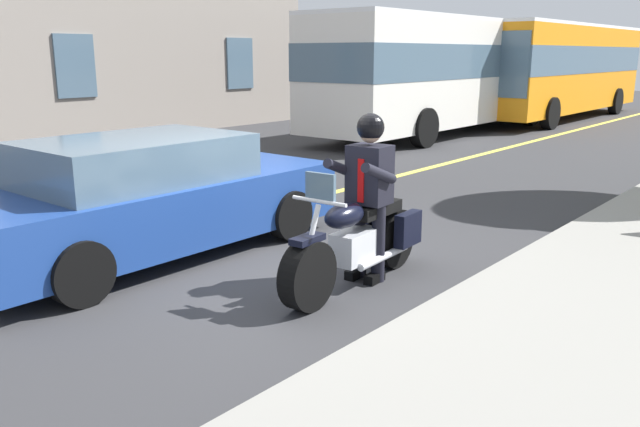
{
  "coord_description": "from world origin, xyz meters",
  "views": [
    {
      "loc": [
        4.92,
        4.76,
        2.32
      ],
      "look_at": [
        0.08,
        0.71,
        0.75
      ],
      "focal_mm": 36.29,
      "sensor_mm": 36.0,
      "label": 1
    }
  ],
  "objects_px": {
    "car_silver": "(148,197)",
    "bus_near": "(558,66)",
    "motorcycle_main": "(358,242)",
    "rider_main": "(369,183)",
    "bus_far": "(447,69)"
  },
  "relations": [
    {
      "from": "car_silver",
      "to": "bus_near",
      "type": "bearing_deg",
      "value": -172.78
    },
    {
      "from": "motorcycle_main",
      "to": "rider_main",
      "type": "relative_size",
      "value": 1.27
    },
    {
      "from": "rider_main",
      "to": "bus_far",
      "type": "xyz_separation_m",
      "value": [
        -12.1,
        -5.87,
        0.84
      ]
    },
    {
      "from": "bus_near",
      "to": "motorcycle_main",
      "type": "bearing_deg",
      "value": 14.88
    },
    {
      "from": "motorcycle_main",
      "to": "bus_near",
      "type": "relative_size",
      "value": 0.2
    },
    {
      "from": "bus_near",
      "to": "car_silver",
      "type": "relative_size",
      "value": 2.4
    },
    {
      "from": "rider_main",
      "to": "bus_near",
      "type": "distance_m",
      "value": 19.14
    },
    {
      "from": "motorcycle_main",
      "to": "car_silver",
      "type": "distance_m",
      "value": 2.62
    },
    {
      "from": "rider_main",
      "to": "bus_near",
      "type": "bearing_deg",
      "value": -165.02
    },
    {
      "from": "motorcycle_main",
      "to": "rider_main",
      "type": "xyz_separation_m",
      "value": [
        -0.19,
        -0.02,
        0.58
      ]
    },
    {
      "from": "bus_near",
      "to": "rider_main",
      "type": "bearing_deg",
      "value": 14.98
    },
    {
      "from": "motorcycle_main",
      "to": "bus_near",
      "type": "height_order",
      "value": "bus_near"
    },
    {
      "from": "rider_main",
      "to": "car_silver",
      "type": "height_order",
      "value": "rider_main"
    },
    {
      "from": "motorcycle_main",
      "to": "bus_far",
      "type": "bearing_deg",
      "value": -154.41
    },
    {
      "from": "car_silver",
      "to": "rider_main",
      "type": "bearing_deg",
      "value": 110.44
    }
  ]
}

